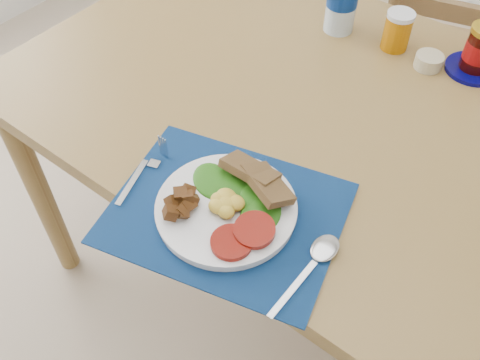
# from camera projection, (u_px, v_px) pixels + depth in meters

# --- Properties ---
(ground) EXTENTS (4.00, 4.00, 0.00)m
(ground) POSITION_uv_depth(u_px,v_px,m) (261.00, 330.00, 1.61)
(ground) COLOR gray
(ground) RESTS_ON ground
(table) EXTENTS (1.40, 0.90, 0.75)m
(table) POSITION_uv_depth(u_px,v_px,m) (321.00, 134.00, 1.21)
(table) COLOR brown
(table) RESTS_ON ground
(chair_far) EXTENTS (0.52, 0.50, 1.15)m
(chair_far) POSITION_uv_depth(u_px,v_px,m) (454.00, 38.00, 1.60)
(chair_far) COLOR brown
(chair_far) RESTS_ON ground
(placemat) EXTENTS (0.47, 0.40, 0.00)m
(placemat) POSITION_uv_depth(u_px,v_px,m) (226.00, 212.00, 0.95)
(placemat) COLOR black
(placemat) RESTS_ON table
(breakfast_plate) EXTENTS (0.25, 0.25, 0.06)m
(breakfast_plate) POSITION_uv_depth(u_px,v_px,m) (223.00, 206.00, 0.94)
(breakfast_plate) COLOR silver
(breakfast_plate) RESTS_ON placemat
(fork) EXTENTS (0.05, 0.17, 0.00)m
(fork) POSITION_uv_depth(u_px,v_px,m) (146.00, 170.00, 1.01)
(fork) COLOR #B2B5BA
(fork) RESTS_ON placemat
(spoon) EXTENTS (0.04, 0.19, 0.01)m
(spoon) POSITION_uv_depth(u_px,v_px,m) (315.00, 260.00, 0.88)
(spoon) COLOR #B2B5BA
(spoon) RESTS_ON placemat
(juice_glass) EXTENTS (0.06, 0.06, 0.09)m
(juice_glass) POSITION_uv_depth(u_px,v_px,m) (397.00, 32.00, 1.25)
(juice_glass) COLOR #A96004
(juice_glass) RESTS_ON table
(ramekin) EXTENTS (0.06, 0.06, 0.03)m
(ramekin) POSITION_uv_depth(u_px,v_px,m) (429.00, 61.00, 1.22)
(ramekin) COLOR tan
(ramekin) RESTS_ON table
(jam_on_saucer) EXTENTS (0.13, 0.13, 0.11)m
(jam_on_saucer) POSITION_uv_depth(u_px,v_px,m) (479.00, 52.00, 1.19)
(jam_on_saucer) COLOR #050550
(jam_on_saucer) RESTS_ON table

